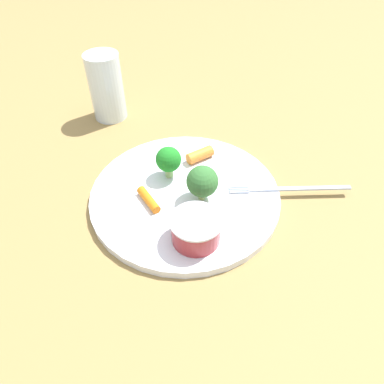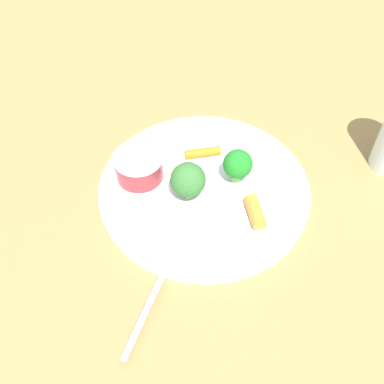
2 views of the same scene
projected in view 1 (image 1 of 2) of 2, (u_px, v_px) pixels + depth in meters
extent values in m
plane|color=olive|center=(185.00, 198.00, 0.51)|extent=(2.40, 2.40, 0.00)
cylinder|color=white|center=(185.00, 195.00, 0.51)|extent=(0.27, 0.27, 0.01)
cylinder|color=maroon|center=(196.00, 230.00, 0.43)|extent=(0.06, 0.06, 0.03)
cylinder|color=silver|center=(196.00, 221.00, 0.42)|extent=(0.06, 0.06, 0.00)
cylinder|color=#8CBF67|center=(202.00, 194.00, 0.49)|extent=(0.01, 0.01, 0.02)
sphere|color=#346C31|center=(202.00, 181.00, 0.47)|extent=(0.04, 0.04, 0.04)
cylinder|color=#8DB66C|center=(169.00, 171.00, 0.52)|extent=(0.01, 0.01, 0.02)
sphere|color=#1D7C22|center=(168.00, 159.00, 0.51)|extent=(0.04, 0.04, 0.04)
cylinder|color=orange|center=(149.00, 200.00, 0.48)|extent=(0.02, 0.05, 0.01)
cylinder|color=orange|center=(200.00, 155.00, 0.55)|extent=(0.05, 0.02, 0.02)
cube|color=#ABB7C8|center=(300.00, 189.00, 0.51)|extent=(0.14, 0.06, 0.00)
cube|color=#ABB7C8|center=(239.00, 192.00, 0.50)|extent=(0.03, 0.01, 0.00)
cube|color=#ABB7C8|center=(239.00, 191.00, 0.50)|extent=(0.03, 0.01, 0.00)
cube|color=#ABB7C8|center=(239.00, 189.00, 0.51)|extent=(0.03, 0.01, 0.00)
cube|color=#ABB7C8|center=(238.00, 188.00, 0.51)|extent=(0.03, 0.01, 0.00)
cylinder|color=silver|center=(106.00, 87.00, 0.63)|extent=(0.06, 0.06, 0.12)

